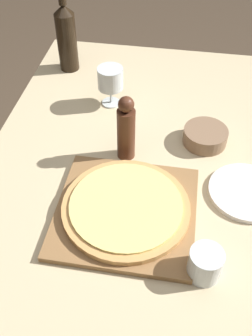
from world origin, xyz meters
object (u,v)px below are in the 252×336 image
(wine_bottle, at_px, (66,37))
(small_bowl, at_px, (205,136))
(pepper_mill, at_px, (126,130))
(wine_glass, at_px, (110,79))
(pizza, at_px, (126,207))

(wine_bottle, relative_size, small_bowl, 2.34)
(pepper_mill, relative_size, wine_glass, 1.53)
(pepper_mill, xyz_separation_m, small_bowl, (0.24, 0.10, -0.08))
(pizza, relative_size, wine_bottle, 1.05)
(pepper_mill, relative_size, small_bowl, 1.55)
(wine_bottle, height_order, wine_glass, wine_bottle)
(small_bowl, bearing_deg, pepper_mill, -157.06)
(pizza, relative_size, small_bowl, 2.45)
(wine_bottle, xyz_separation_m, pepper_mill, (0.31, -0.46, -0.03))
(small_bowl, bearing_deg, wine_glass, 155.29)
(pepper_mill, bearing_deg, pizza, -80.64)
(pepper_mill, bearing_deg, wine_bottle, 123.60)
(pizza, distance_m, wine_glass, 0.51)
(pizza, distance_m, small_bowl, 0.39)
(wine_bottle, xyz_separation_m, small_bowl, (0.55, -0.36, -0.11))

